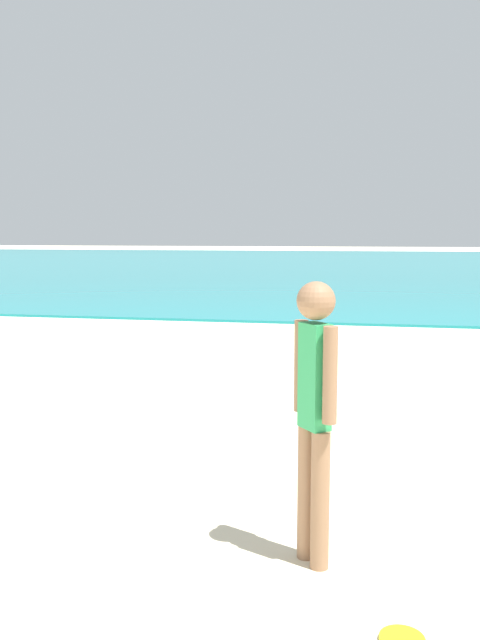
% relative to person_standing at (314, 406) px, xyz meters
% --- Properties ---
extents(water, '(160.00, 60.00, 0.06)m').
position_rel_person_standing_xyz_m(water, '(-1.51, 40.82, -0.95)').
color(water, teal).
rests_on(water, ground).
extents(person_standing, '(0.28, 0.33, 1.72)m').
position_rel_person_standing_xyz_m(person_standing, '(0.00, 0.00, 0.00)').
color(person_standing, '#936B4C').
rests_on(person_standing, ground).
extents(frisbee, '(0.23, 0.23, 0.03)m').
position_rel_person_standing_xyz_m(frisbee, '(0.51, -0.73, -0.97)').
color(frisbee, yellow).
rests_on(frisbee, ground).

